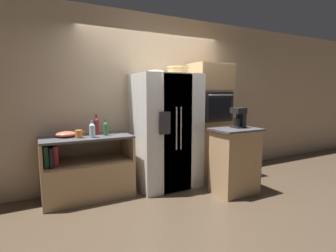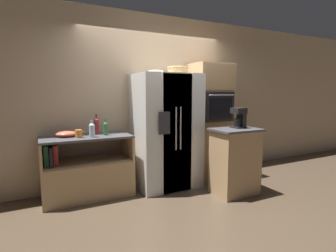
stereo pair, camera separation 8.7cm
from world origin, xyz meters
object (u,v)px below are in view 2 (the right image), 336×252
(bottle_wide, at_px, (97,126))
(coffee_maker, at_px, (239,117))
(bottle_tall, at_px, (106,128))
(wall_oven, at_px, (209,121))
(mug, at_px, (79,134))
(fruit_bowl, at_px, (155,72))
(bottle_short, at_px, (92,130))
(mixing_bowl, at_px, (66,134))
(refrigerator, at_px, (166,131))
(wicker_basket, at_px, (178,70))

(bottle_wide, relative_size, coffee_maker, 1.00)
(bottle_tall, height_order, bottle_wide, bottle_wide)
(wall_oven, distance_m, mug, 2.24)
(fruit_bowl, height_order, bottle_tall, fruit_bowl)
(wall_oven, xyz_separation_m, bottle_short, (-2.07, -0.14, -0.01))
(fruit_bowl, xyz_separation_m, bottle_wide, (-0.90, 0.14, -0.80))
(bottle_wide, relative_size, mixing_bowl, 1.06)
(fruit_bowl, relative_size, bottle_tall, 1.16)
(refrigerator, relative_size, bottle_tall, 7.84)
(refrigerator, xyz_separation_m, fruit_bowl, (-0.16, 0.05, 0.93))
(bottle_short, height_order, mug, bottle_short)
(refrigerator, xyz_separation_m, coffee_maker, (0.86, -0.72, 0.25))
(bottle_wide, bearing_deg, coffee_maker, -25.44)
(wall_oven, height_order, bottle_short, wall_oven)
(refrigerator, distance_m, fruit_bowl, 0.94)
(bottle_tall, relative_size, bottle_short, 0.97)
(bottle_tall, relative_size, mug, 1.70)
(coffee_maker, bearing_deg, mixing_bowl, 159.06)
(bottle_short, bearing_deg, wall_oven, 3.83)
(fruit_bowl, relative_size, coffee_maker, 0.89)
(bottle_tall, distance_m, coffee_maker, 1.99)
(bottle_tall, xyz_separation_m, bottle_short, (-0.21, -0.10, 0.01))
(wicker_basket, height_order, mug, wicker_basket)
(bottle_short, xyz_separation_m, mug, (-0.17, 0.06, -0.05))
(coffee_maker, bearing_deg, wicker_basket, 135.75)
(refrigerator, xyz_separation_m, wall_oven, (0.90, 0.09, 0.11))
(wall_oven, relative_size, mug, 14.86)
(mug, bearing_deg, mixing_bowl, 133.07)
(wall_oven, xyz_separation_m, mug, (-2.24, -0.08, -0.06))
(mixing_bowl, bearing_deg, refrigerator, -6.73)
(refrigerator, distance_m, wicker_basket, 0.98)
(wall_oven, height_order, wicker_basket, wall_oven)
(mixing_bowl, relative_size, coffee_maker, 0.94)
(wall_oven, height_order, bottle_wide, wall_oven)
(wall_oven, distance_m, bottle_tall, 1.85)
(fruit_bowl, distance_m, mixing_bowl, 1.61)
(wicker_basket, bearing_deg, bottle_short, 179.39)
(fruit_bowl, bearing_deg, coffee_maker, -36.96)
(wicker_basket, height_order, bottle_tall, wicker_basket)
(refrigerator, bearing_deg, wall_oven, 5.97)
(fruit_bowl, relative_size, bottle_wide, 0.89)
(refrigerator, height_order, wall_oven, wall_oven)
(bottle_wide, bearing_deg, mixing_bowl, -178.18)
(bottle_short, bearing_deg, mug, 161.04)
(refrigerator, xyz_separation_m, mixing_bowl, (-1.49, 0.18, 0.04))
(bottle_wide, bearing_deg, fruit_bowl, -9.04)
(wall_oven, bearing_deg, bottle_wide, 177.21)
(wall_oven, xyz_separation_m, fruit_bowl, (-1.06, -0.05, 0.82))
(coffee_maker, bearing_deg, mug, 161.47)
(wicker_basket, distance_m, bottle_wide, 1.51)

